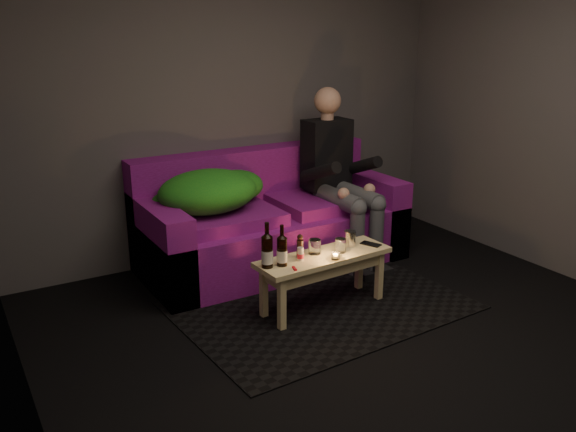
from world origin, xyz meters
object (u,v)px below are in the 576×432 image
Objects in this scene: coffee_table at (324,264)px; beer_bottle_a at (267,251)px; person at (338,173)px; steel_cup at (350,239)px; beer_bottle_b at (282,251)px; sofa at (270,224)px.

beer_bottle_a is (-0.45, 0.00, 0.19)m from coffee_table.
steel_cup is (-0.41, -0.74, -0.28)m from person.
beer_bottle_a is at bearing -144.80° from person.
beer_bottle_b is at bearing -173.40° from steel_cup.
steel_cup is (0.16, -0.92, 0.13)m from sofa.
beer_bottle_a is at bearing 166.70° from beer_bottle_b.
person is at bearing 61.07° from steel_cup.
beer_bottle_b is 0.61m from steel_cup.
person reaches higher than beer_bottle_a.
beer_bottle_a is (-1.12, -0.79, -0.23)m from person.
sofa is 7.62× the size of beer_bottle_b.
beer_bottle_a is 1.10× the size of beer_bottle_b.
sofa is 0.72m from person.
sofa is at bearing 162.67° from person.
steel_cup is (0.26, 0.05, 0.13)m from coffee_table.
coffee_table is 8.77× the size of steel_cup.
coffee_table is 3.56× the size of beer_bottle_b.
beer_bottle_a is at bearing 179.80° from coffee_table.
coffee_table is (-0.67, -0.79, -0.41)m from person.
person is at bearing 49.80° from coffee_table.
beer_bottle_b is (-0.45, -0.99, 0.18)m from sofa.
person is 1.32m from beer_bottle_b.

